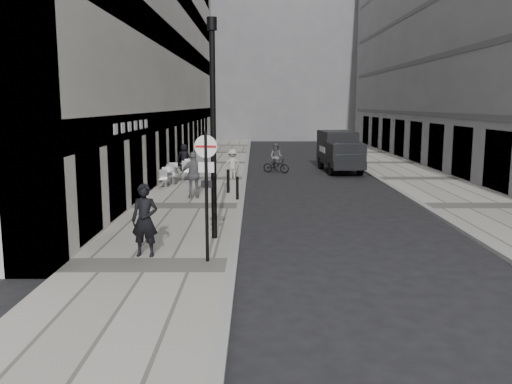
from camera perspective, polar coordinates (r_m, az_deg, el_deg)
ground at (r=10.52m, az=-3.23°, el=-12.55°), size 120.00×120.00×0.00m
sidewalk at (r=28.14m, az=-5.33°, el=1.34°), size 4.00×60.00×0.12m
far_sidewalk at (r=29.27m, az=16.66°, el=1.29°), size 4.00×60.00×0.12m
building_left at (r=35.25m, az=-11.35°, el=17.37°), size 4.00×45.00×18.00m
building_right at (r=37.30m, az=22.15°, el=17.98°), size 6.00×45.00×20.00m
building_far at (r=66.15m, az=0.74°, el=15.38°), size 24.00×16.00×22.00m
walking_man at (r=13.81m, az=-11.62°, el=-2.93°), size 0.71×0.51×1.84m
sign_post at (r=12.93m, az=-5.26°, el=1.39°), size 0.54×0.11×3.16m
lamppost at (r=15.13m, az=-4.55°, el=7.71°), size 0.27×0.27×6.09m
bollard_near at (r=21.70m, az=-1.98°, el=0.36°), size 0.12×0.12×0.88m
bollard_far at (r=23.34m, az=-2.95°, el=1.07°), size 0.13×0.13×0.95m
panel_van at (r=31.90m, az=8.76°, el=4.47°), size 2.15×5.08×2.34m
cyclist at (r=31.12m, az=2.13°, el=3.24°), size 1.65×1.15×1.69m
pedestrian_a at (r=22.01m, az=-6.55°, el=1.77°), size 1.18×0.66×1.90m
pedestrian_b at (r=27.71m, az=-2.51°, el=2.97°), size 1.09×0.77×1.53m
pedestrian_c at (r=31.37m, az=-7.59°, el=3.64°), size 0.80×0.56×1.54m
cafe_table_near at (r=26.13m, az=-8.81°, el=1.90°), size 0.77×1.73×0.99m
cafe_table_mid at (r=27.28m, az=-7.19°, el=2.29°), size 0.80×1.81×1.03m
cafe_table_far at (r=25.28m, az=-9.58°, el=1.50°), size 0.68×1.53×0.87m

